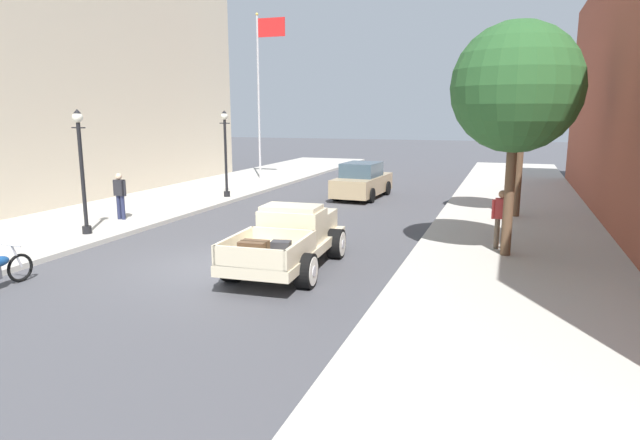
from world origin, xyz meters
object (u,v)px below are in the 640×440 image
object	(u,v)px
hotrod_truck_cream	(291,238)
car_background_tan	(362,181)
pedestrian_sidewalk_left	(120,193)
street_lamp_far	(225,147)
street_tree_second	(524,87)
street_tree_nearest	(516,88)
street_lamp_near	(81,162)
flagpole	(262,79)
pedestrian_sidewalk_right	(501,216)

from	to	relation	value
hotrod_truck_cream	car_background_tan	world-z (taller)	car_background_tan
pedestrian_sidewalk_left	hotrod_truck_cream	bearing A→B (deg)	-21.90
street_lamp_far	street_tree_second	xyz separation A→B (m)	(12.39, -0.77, 2.39)
hotrod_truck_cream	car_background_tan	xyz separation A→B (m)	(-1.27, 11.82, 0.01)
hotrod_truck_cream	street_tree_second	world-z (taller)	street_tree_second
hotrod_truck_cream	street_tree_nearest	bearing A→B (deg)	24.98
street_lamp_near	street_tree_nearest	bearing A→B (deg)	7.18
street_lamp_near	street_lamp_far	world-z (taller)	same
hotrod_truck_cream	car_background_tan	size ratio (longest dim) A/B	1.14
hotrod_truck_cream	flagpole	bearing A→B (deg)	117.24
street_lamp_near	street_tree_second	distance (m)	15.03
street_lamp_near	pedestrian_sidewalk_left	bearing A→B (deg)	103.33
hotrod_truck_cream	pedestrian_sidewalk_right	size ratio (longest dim) A/B	3.03
hotrod_truck_cream	street_tree_nearest	xyz separation A→B (m)	(5.19, 2.42, 3.74)
pedestrian_sidewalk_right	flagpole	distance (m)	19.21
street_lamp_near	flagpole	bearing A→B (deg)	93.76
hotrod_truck_cream	pedestrian_sidewalk_left	world-z (taller)	pedestrian_sidewalk_left
street_lamp_far	pedestrian_sidewalk_left	bearing A→B (deg)	-98.50
pedestrian_sidewalk_left	street_tree_nearest	world-z (taller)	street_tree_nearest
pedestrian_sidewalk_left	street_tree_nearest	bearing A→B (deg)	-3.22
street_lamp_far	hotrod_truck_cream	bearing A→B (deg)	-53.08
street_tree_nearest	pedestrian_sidewalk_right	bearing A→B (deg)	104.35
car_background_tan	street_lamp_far	size ratio (longest dim) A/B	1.14
street_tree_second	street_tree_nearest	bearing A→B (deg)	-92.66
street_lamp_far	street_tree_nearest	distance (m)	14.05
pedestrian_sidewalk_left	pedestrian_sidewalk_right	bearing A→B (deg)	-0.40
car_background_tan	pedestrian_sidewalk_right	bearing A→B (deg)	-54.30
hotrod_truck_cream	street_lamp_near	size ratio (longest dim) A/B	1.30
pedestrian_sidewalk_right	street_lamp_far	bearing A→B (deg)	152.73
street_lamp_near	street_lamp_far	xyz separation A→B (m)	(0.36, 8.37, 0.00)
street_tree_nearest	street_tree_second	xyz separation A→B (m)	(0.28, 6.02, 0.29)
street_tree_second	pedestrian_sidewalk_left	bearing A→B (deg)	-158.30
pedestrian_sidewalk_right	pedestrian_sidewalk_left	bearing A→B (deg)	179.60
street_lamp_far	flagpole	world-z (taller)	flagpole
hotrod_truck_cream	street_lamp_near	world-z (taller)	street_lamp_near
street_lamp_near	flagpole	world-z (taller)	flagpole
flagpole	street_tree_second	size ratio (longest dim) A/B	1.54
pedestrian_sidewalk_right	street_lamp_near	bearing A→B (deg)	-169.81
flagpole	street_tree_second	distance (m)	15.77
street_lamp_far	street_tree_second	world-z (taller)	street_tree_second
hotrod_truck_cream	pedestrian_sidewalk_right	bearing A→B (deg)	31.33
street_tree_nearest	hotrod_truck_cream	bearing A→B (deg)	-155.02
pedestrian_sidewalk_left	street_lamp_far	distance (m)	6.27
street_lamp_far	street_tree_nearest	bearing A→B (deg)	-29.31
hotrod_truck_cream	street_tree_nearest	size ratio (longest dim) A/B	0.83
pedestrian_sidewalk_left	street_lamp_near	size ratio (longest dim) A/B	0.43
street_lamp_far	street_tree_nearest	size ratio (longest dim) A/B	0.64
car_background_tan	hotrod_truck_cream	bearing A→B (deg)	-83.85
street_lamp_near	street_tree_nearest	distance (m)	12.75
street_tree_nearest	street_tree_second	distance (m)	6.04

